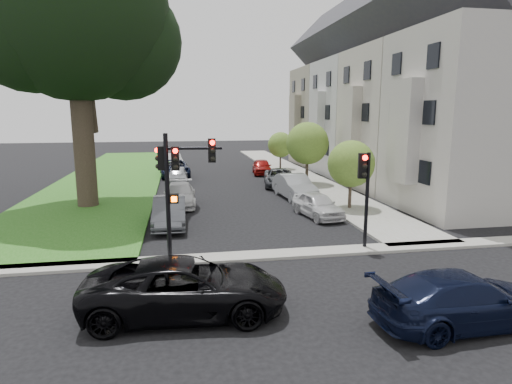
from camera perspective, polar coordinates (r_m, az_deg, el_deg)
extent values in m
plane|color=black|center=(15.00, 3.40, -11.05)|extent=(140.00, 140.00, 0.00)
cube|color=#236414|center=(38.37, -18.52, 1.88)|extent=(8.00, 44.00, 0.12)
cube|color=gray|center=(39.25, 4.87, 2.58)|extent=(3.50, 44.00, 0.12)
cube|color=gray|center=(16.81, 1.81, -8.39)|extent=(60.00, 1.00, 0.12)
cube|color=#A2A1A0|center=(26.72, 26.48, 8.39)|extent=(7.00, 7.40, 10.00)
cube|color=#A2A1A0|center=(24.65, 19.10, 7.65)|extent=(0.70, 2.20, 5.50)
cube|color=black|center=(24.78, 19.85, 9.93)|extent=(0.08, 3.60, 6.00)
cube|color=gray|center=(33.06, 18.72, 9.16)|extent=(7.00, 7.40, 10.00)
cube|color=#35343D|center=(33.78, 19.53, 21.92)|extent=(7.00, 7.55, 7.00)
cube|color=gray|center=(31.42, 12.42, 8.50)|extent=(0.70, 2.20, 5.50)
cube|color=black|center=(31.52, 13.01, 10.31)|extent=(0.08, 3.60, 6.00)
cube|color=silver|center=(39.81, 13.50, 9.58)|extent=(7.00, 7.40, 10.00)
cube|color=#35343D|center=(40.41, 13.99, 20.23)|extent=(7.00, 7.55, 7.00)
cube|color=silver|center=(38.46, 8.13, 8.99)|extent=(0.70, 2.20, 5.50)
cube|color=black|center=(38.54, 8.60, 10.47)|extent=(0.08, 3.60, 6.00)
cube|color=gray|center=(46.79, 9.81, 9.83)|extent=(7.00, 7.40, 10.00)
cube|color=#35343D|center=(47.30, 10.11, 18.92)|extent=(7.00, 7.55, 7.00)
cube|color=gray|center=(45.64, 5.18, 9.30)|extent=(0.70, 2.20, 5.50)
cube|color=black|center=(45.71, 5.57, 10.55)|extent=(0.08, 3.60, 6.00)
cylinder|color=black|center=(26.59, -22.05, 7.13)|extent=(1.17, 1.17, 8.53)
sphere|color=black|center=(27.15, -23.14, 21.87)|extent=(10.24, 10.24, 10.24)
sphere|color=black|center=(27.54, -17.35, 18.67)|extent=(6.83, 6.83, 6.83)
sphere|color=black|center=(26.96, -27.91, 19.28)|extent=(7.25, 7.25, 7.25)
cylinder|color=black|center=(25.02, 12.42, -0.18)|extent=(0.19, 0.19, 1.90)
sphere|color=#54762A|center=(24.77, 12.57, 3.70)|extent=(2.65, 2.65, 2.65)
cylinder|color=black|center=(32.93, 6.80, 2.90)|extent=(0.23, 0.23, 2.29)
sphere|color=#54762A|center=(32.72, 6.87, 6.47)|extent=(3.20, 3.20, 3.20)
cylinder|color=black|center=(41.41, 3.26, 4.15)|extent=(0.17, 0.17, 1.74)
sphere|color=#54762A|center=(41.27, 3.29, 6.31)|extent=(2.43, 2.43, 2.43)
cylinder|color=black|center=(16.06, -11.68, -0.87)|extent=(0.18, 0.18, 4.79)
cylinder|color=black|center=(15.81, -8.25, 5.80)|extent=(2.03, 0.29, 0.11)
cube|color=black|center=(15.83, -10.72, 4.39)|extent=(0.30, 0.26, 0.87)
cube|color=black|center=(15.85, -5.90, 5.53)|extent=(0.30, 0.26, 0.87)
cube|color=black|center=(16.08, -12.52, 4.42)|extent=(0.26, 0.30, 0.87)
sphere|color=#FF0C05|center=(15.67, -10.76, 5.41)|extent=(0.18, 0.18, 0.18)
sphere|color=black|center=(15.73, -10.68, 3.27)|extent=(0.18, 0.18, 0.18)
cube|color=black|center=(16.06, -10.86, -0.85)|extent=(0.34, 0.26, 0.35)
cube|color=#FF5905|center=(15.93, -10.87, -0.94)|extent=(0.20, 0.03, 0.20)
cylinder|color=black|center=(17.72, 14.54, -1.28)|extent=(0.18, 0.18, 3.97)
cube|color=black|center=(17.38, 13.98, 3.41)|extent=(0.37, 0.34, 0.99)
sphere|color=#FF0C05|center=(17.20, 14.24, 4.45)|extent=(0.21, 0.21, 0.21)
imported|color=black|center=(12.25, -9.32, -12.41)|extent=(5.72, 2.90, 1.55)
imported|color=black|center=(12.75, 25.96, -12.74)|extent=(5.02, 2.27, 1.43)
imported|color=silver|center=(23.00, 8.22, -1.72)|extent=(2.17, 4.07, 1.32)
imported|color=#999BA0|center=(27.82, 5.15, 0.73)|extent=(2.06, 4.82, 1.54)
imported|color=#3F4247|center=(32.32, 3.10, 1.93)|extent=(2.95, 5.00, 1.30)
imported|color=maroon|center=(38.54, 0.79, 3.40)|extent=(2.02, 4.12, 1.35)
imported|color=#3F4247|center=(21.31, -11.45, -2.63)|extent=(1.56, 4.40, 1.45)
imported|color=silver|center=(25.99, -10.14, -0.35)|extent=(1.91, 4.56, 1.32)
imported|color=#999BA0|center=(34.26, -10.42, 2.27)|extent=(1.64, 3.88, 1.31)
imported|color=black|center=(37.75, -10.78, 3.13)|extent=(2.76, 5.37, 1.45)
imported|color=silver|center=(45.17, -10.91, 4.23)|extent=(1.94, 4.07, 1.29)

